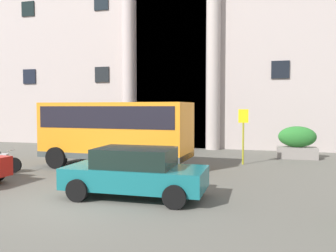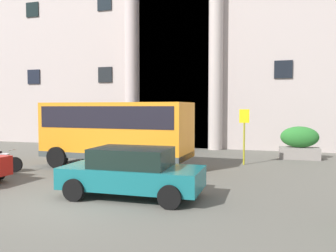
{
  "view_description": "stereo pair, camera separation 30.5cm",
  "coord_description": "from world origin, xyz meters",
  "px_view_note": "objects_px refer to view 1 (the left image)",
  "views": [
    {
      "loc": [
        4.82,
        -8.14,
        2.58
      ],
      "look_at": [
        1.0,
        5.53,
        1.79
      ],
      "focal_mm": 36.97,
      "sensor_mm": 36.0,
      "label": 1
    },
    {
      "loc": [
        5.12,
        -8.05,
        2.58
      ],
      "look_at": [
        1.0,
        5.53,
        1.79
      ],
      "focal_mm": 36.97,
      "sensor_mm": 36.0,
      "label": 2
    }
  ],
  "objects_px": {
    "parked_hatchback_near": "(135,172)",
    "hedge_planter_entrance_left": "(159,140)",
    "hedge_planter_west": "(91,137)",
    "orange_minibus": "(116,129)",
    "bus_stop_sign": "(243,130)",
    "hedge_planter_entrance_right": "(297,143)"
  },
  "relations": [
    {
      "from": "bus_stop_sign",
      "to": "hedge_planter_entrance_left",
      "type": "height_order",
      "value": "bus_stop_sign"
    },
    {
      "from": "orange_minibus",
      "to": "hedge_planter_entrance_left",
      "type": "bearing_deg",
      "value": 87.88
    },
    {
      "from": "orange_minibus",
      "to": "hedge_planter_entrance_left",
      "type": "xyz_separation_m",
      "value": [
        0.37,
        4.95,
        -0.96
      ]
    },
    {
      "from": "bus_stop_sign",
      "to": "hedge_planter_entrance_right",
      "type": "distance_m",
      "value": 3.7
    },
    {
      "from": "orange_minibus",
      "to": "bus_stop_sign",
      "type": "relative_size",
      "value": 2.59
    },
    {
      "from": "parked_hatchback_near",
      "to": "hedge_planter_west",
      "type": "bearing_deg",
      "value": 123.32
    },
    {
      "from": "orange_minibus",
      "to": "bus_stop_sign",
      "type": "xyz_separation_m",
      "value": [
        5.21,
        2.08,
        -0.11
      ]
    },
    {
      "from": "hedge_planter_entrance_left",
      "to": "hedge_planter_west",
      "type": "bearing_deg",
      "value": 175.71
    },
    {
      "from": "parked_hatchback_near",
      "to": "orange_minibus",
      "type": "bearing_deg",
      "value": 119.08
    },
    {
      "from": "orange_minibus",
      "to": "hedge_planter_entrance_right",
      "type": "bearing_deg",
      "value": 33.52
    },
    {
      "from": "bus_stop_sign",
      "to": "hedge_planter_west",
      "type": "distance_m",
      "value": 9.84
    },
    {
      "from": "bus_stop_sign",
      "to": "hedge_planter_entrance_left",
      "type": "bearing_deg",
      "value": 149.29
    },
    {
      "from": "hedge_planter_entrance_right",
      "to": "parked_hatchback_near",
      "type": "xyz_separation_m",
      "value": [
        -5.12,
        -9.18,
        -0.06
      ]
    },
    {
      "from": "hedge_planter_west",
      "to": "parked_hatchback_near",
      "type": "bearing_deg",
      "value": -55.78
    },
    {
      "from": "orange_minibus",
      "to": "parked_hatchback_near",
      "type": "xyz_separation_m",
      "value": [
        2.59,
        -4.49,
        -0.93
      ]
    },
    {
      "from": "hedge_planter_west",
      "to": "hedge_planter_entrance_right",
      "type": "xyz_separation_m",
      "value": [
        11.76,
        -0.59,
        0.04
      ]
    },
    {
      "from": "bus_stop_sign",
      "to": "hedge_planter_entrance_left",
      "type": "relative_size",
      "value": 1.22
    },
    {
      "from": "bus_stop_sign",
      "to": "hedge_planter_west",
      "type": "height_order",
      "value": "bus_stop_sign"
    },
    {
      "from": "parked_hatchback_near",
      "to": "hedge_planter_entrance_left",
      "type": "bearing_deg",
      "value": 102.31
    },
    {
      "from": "hedge_planter_entrance_left",
      "to": "parked_hatchback_near",
      "type": "relative_size",
      "value": 0.5
    },
    {
      "from": "hedge_planter_west",
      "to": "bus_stop_sign",
      "type": "bearing_deg",
      "value": -19.08
    },
    {
      "from": "orange_minibus",
      "to": "hedge_planter_west",
      "type": "height_order",
      "value": "orange_minibus"
    }
  ]
}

